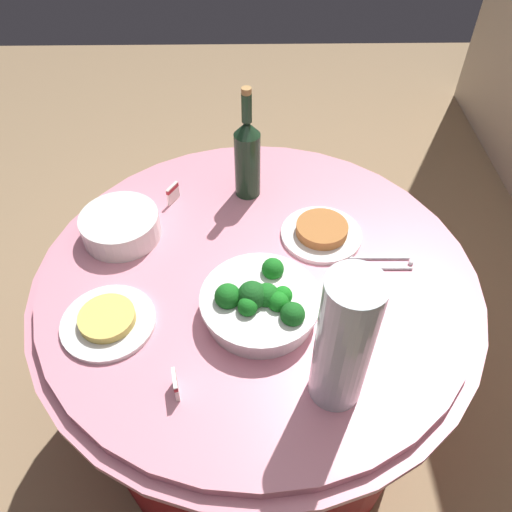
% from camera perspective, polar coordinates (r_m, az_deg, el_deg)
% --- Properties ---
extents(ground_plane, '(6.00, 6.00, 0.00)m').
position_cam_1_polar(ground_plane, '(1.92, 0.00, -16.49)').
color(ground_plane, '#9E7F5B').
extents(buffet_table, '(1.16, 1.16, 0.74)m').
position_cam_1_polar(buffet_table, '(1.59, 0.00, -10.34)').
color(buffet_table, maroon).
rests_on(buffet_table, ground_plane).
extents(broccoli_bowl, '(0.28, 0.28, 0.11)m').
position_cam_1_polar(broccoli_bowl, '(1.18, 0.48, -5.21)').
color(broccoli_bowl, white).
rests_on(broccoli_bowl, buffet_table).
extents(plate_stack, '(0.21, 0.21, 0.07)m').
position_cam_1_polar(plate_stack, '(1.41, -14.97, 3.28)').
color(plate_stack, white).
rests_on(plate_stack, buffet_table).
extents(wine_bottle, '(0.07, 0.07, 0.34)m').
position_cam_1_polar(wine_bottle, '(1.45, -0.98, 11.13)').
color(wine_bottle, '#1B3721').
rests_on(wine_bottle, buffet_table).
extents(decorative_fruit_vase, '(0.11, 0.11, 0.34)m').
position_cam_1_polar(decorative_fruit_vase, '(0.99, 9.75, -10.13)').
color(decorative_fruit_vase, silver).
rests_on(decorative_fruit_vase, buffet_table).
extents(serving_tongs, '(0.05, 0.17, 0.01)m').
position_cam_1_polar(serving_tongs, '(1.35, 14.05, -0.80)').
color(serving_tongs, silver).
rests_on(serving_tongs, buffet_table).
extents(food_plate_noodles, '(0.22, 0.22, 0.03)m').
position_cam_1_polar(food_plate_noodles, '(1.23, -16.31, -6.99)').
color(food_plate_noodles, white).
rests_on(food_plate_noodles, buffet_table).
extents(food_plate_peanuts, '(0.22, 0.22, 0.04)m').
position_cam_1_polar(food_plate_peanuts, '(1.39, 7.37, 2.72)').
color(food_plate_peanuts, white).
rests_on(food_plate_peanuts, buffet_table).
extents(label_placard_front, '(0.05, 0.03, 0.05)m').
position_cam_1_polar(label_placard_front, '(1.50, -9.32, 7.06)').
color(label_placard_front, white).
rests_on(label_placard_front, buffet_table).
extents(label_placard_mid, '(0.05, 0.02, 0.05)m').
position_cam_1_polar(label_placard_mid, '(1.09, -9.04, -13.96)').
color(label_placard_mid, white).
rests_on(label_placard_mid, buffet_table).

